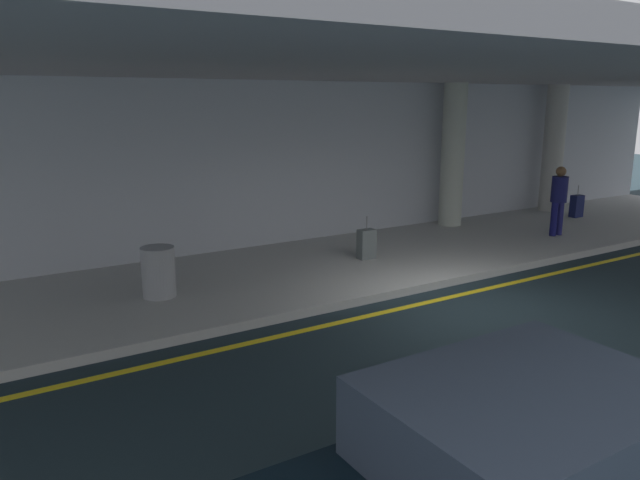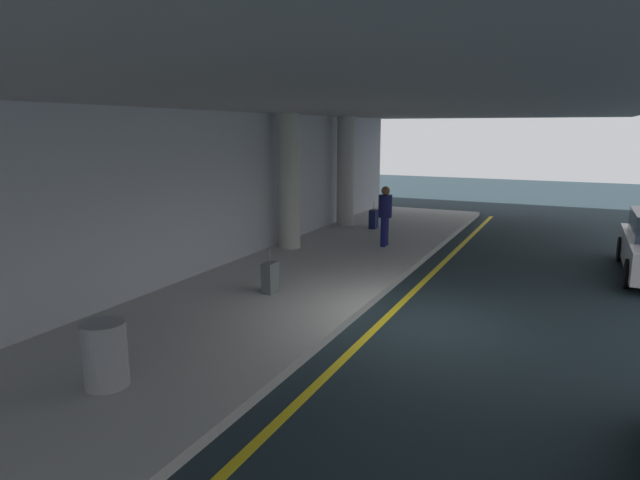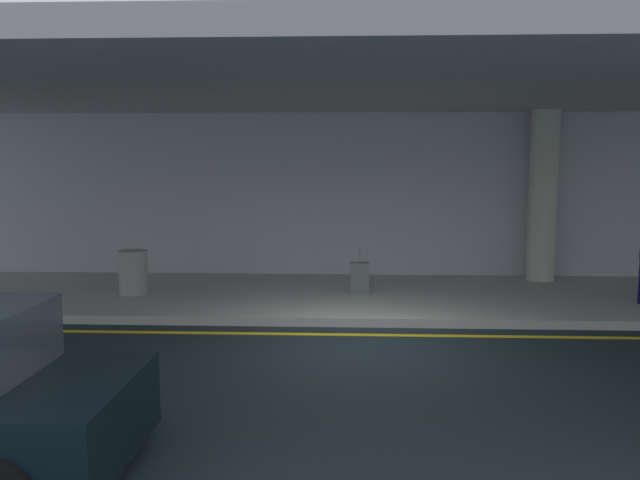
{
  "view_description": "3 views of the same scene",
  "coord_description": "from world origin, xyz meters",
  "px_view_note": "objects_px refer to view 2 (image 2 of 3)",
  "views": [
    {
      "loc": [
        -7.17,
        -6.83,
        3.4
      ],
      "look_at": [
        -1.6,
        2.16,
        0.92
      ],
      "focal_mm": 33.84,
      "sensor_mm": 36.0,
      "label": 1
    },
    {
      "loc": [
        -9.11,
        -2.42,
        3.4
      ],
      "look_at": [
        -0.0,
        1.87,
        1.34
      ],
      "focal_mm": 30.73,
      "sensor_mm": 36.0,
      "label": 2
    },
    {
      "loc": [
        -0.15,
        -9.69,
        2.78
      ],
      "look_at": [
        -0.68,
        2.13,
        1.32
      ],
      "focal_mm": 37.08,
      "sensor_mm": 36.0,
      "label": 3
    }
  ],
  "objects_px": {
    "suitcase_upright_primary": "(374,219)",
    "support_column_far_left": "(289,182)",
    "suitcase_upright_secondary": "(270,278)",
    "traveler_with_luggage": "(385,212)",
    "support_column_left_mid": "(346,171)",
    "trash_bin_steel": "(105,354)"
  },
  "relations": [
    {
      "from": "suitcase_upright_primary",
      "to": "support_column_far_left",
      "type": "bearing_deg",
      "value": 167.95
    },
    {
      "from": "suitcase_upright_primary",
      "to": "suitcase_upright_secondary",
      "type": "height_order",
      "value": "same"
    },
    {
      "from": "traveler_with_luggage",
      "to": "suitcase_upright_primary",
      "type": "height_order",
      "value": "traveler_with_luggage"
    },
    {
      "from": "support_column_left_mid",
      "to": "suitcase_upright_secondary",
      "type": "distance_m",
      "value": 8.26
    },
    {
      "from": "suitcase_upright_secondary",
      "to": "trash_bin_steel",
      "type": "relative_size",
      "value": 1.06
    },
    {
      "from": "support_column_far_left",
      "to": "suitcase_upright_primary",
      "type": "relative_size",
      "value": 4.06
    },
    {
      "from": "traveler_with_luggage",
      "to": "suitcase_upright_secondary",
      "type": "xyz_separation_m",
      "value": [
        -5.25,
        0.64,
        -0.65
      ]
    },
    {
      "from": "suitcase_upright_primary",
      "to": "trash_bin_steel",
      "type": "height_order",
      "value": "suitcase_upright_primary"
    },
    {
      "from": "suitcase_upright_primary",
      "to": "trash_bin_steel",
      "type": "distance_m",
      "value": 12.15
    },
    {
      "from": "suitcase_upright_secondary",
      "to": "trash_bin_steel",
      "type": "xyz_separation_m",
      "value": [
        -4.42,
        -0.16,
        0.11
      ]
    },
    {
      "from": "trash_bin_steel",
      "to": "suitcase_upright_primary",
      "type": "bearing_deg",
      "value": 3.45
    },
    {
      "from": "trash_bin_steel",
      "to": "traveler_with_luggage",
      "type": "bearing_deg",
      "value": -2.84
    },
    {
      "from": "support_column_far_left",
      "to": "traveler_with_luggage",
      "type": "relative_size",
      "value": 2.17
    },
    {
      "from": "support_column_left_mid",
      "to": "support_column_far_left",
      "type": "bearing_deg",
      "value": 180.0
    },
    {
      "from": "traveler_with_luggage",
      "to": "trash_bin_steel",
      "type": "relative_size",
      "value": 1.98
    },
    {
      "from": "traveler_with_luggage",
      "to": "suitcase_upright_primary",
      "type": "xyz_separation_m",
      "value": [
        2.47,
        1.21,
        -0.65
      ]
    },
    {
      "from": "suitcase_upright_primary",
      "to": "support_column_left_mid",
      "type": "bearing_deg",
      "value": 82.5
    },
    {
      "from": "suitcase_upright_primary",
      "to": "traveler_with_luggage",
      "type": "bearing_deg",
      "value": -149.46
    },
    {
      "from": "trash_bin_steel",
      "to": "suitcase_upright_secondary",
      "type": "bearing_deg",
      "value": 2.05
    },
    {
      "from": "traveler_with_luggage",
      "to": "suitcase_upright_secondary",
      "type": "distance_m",
      "value": 5.33
    },
    {
      "from": "support_column_left_mid",
      "to": "trash_bin_steel",
      "type": "xyz_separation_m",
      "value": [
        -12.37,
        -1.84,
        -1.4
      ]
    },
    {
      "from": "traveler_with_luggage",
      "to": "suitcase_upright_secondary",
      "type": "bearing_deg",
      "value": -40.2
    }
  ]
}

